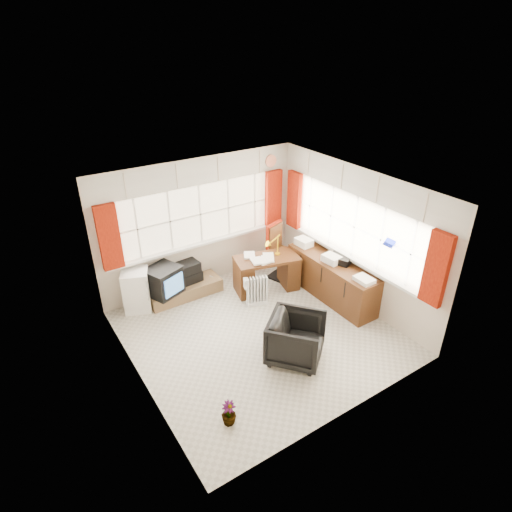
{
  "coord_description": "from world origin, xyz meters",
  "views": [
    {
      "loc": [
        -3.15,
        -4.7,
        4.5
      ],
      "look_at": [
        0.3,
        0.55,
        1.13
      ],
      "focal_mm": 30.0,
      "sensor_mm": 36.0,
      "label": 1
    }
  ],
  "objects_px": {
    "tv_bench": "(185,290)",
    "mini_fridge": "(137,290)",
    "desk": "(267,272)",
    "radiator": "(257,293)",
    "desk_lamp": "(278,240)",
    "task_chair": "(278,249)",
    "credenza": "(331,279)",
    "office_chair": "(296,339)",
    "crt_tv": "(164,281)"
  },
  "relations": [
    {
      "from": "office_chair",
      "to": "radiator",
      "type": "height_order",
      "value": "office_chair"
    },
    {
      "from": "radiator",
      "to": "tv_bench",
      "type": "xyz_separation_m",
      "value": [
        -0.99,
        0.98,
        -0.11
      ]
    },
    {
      "from": "task_chair",
      "to": "tv_bench",
      "type": "relative_size",
      "value": 0.81
    },
    {
      "from": "office_chair",
      "to": "task_chair",
      "type": "bearing_deg",
      "value": 20.88
    },
    {
      "from": "desk_lamp",
      "to": "credenza",
      "type": "xyz_separation_m",
      "value": [
        0.6,
        -0.87,
        -0.6
      ]
    },
    {
      "from": "desk",
      "to": "credenza",
      "type": "distance_m",
      "value": 1.21
    },
    {
      "from": "office_chair",
      "to": "tv_bench",
      "type": "height_order",
      "value": "office_chair"
    },
    {
      "from": "mini_fridge",
      "to": "radiator",
      "type": "bearing_deg",
      "value": -29.77
    },
    {
      "from": "radiator",
      "to": "crt_tv",
      "type": "height_order",
      "value": "crt_tv"
    },
    {
      "from": "desk_lamp",
      "to": "tv_bench",
      "type": "xyz_separation_m",
      "value": [
        -1.68,
        0.65,
        -0.86
      ]
    },
    {
      "from": "desk",
      "to": "radiator",
      "type": "relative_size",
      "value": 2.3
    },
    {
      "from": "task_chair",
      "to": "credenza",
      "type": "relative_size",
      "value": 0.57
    },
    {
      "from": "task_chair",
      "to": "crt_tv",
      "type": "xyz_separation_m",
      "value": [
        -2.32,
        0.27,
        -0.1
      ]
    },
    {
      "from": "desk",
      "to": "credenza",
      "type": "bearing_deg",
      "value": -45.69
    },
    {
      "from": "crt_tv",
      "to": "mini_fridge",
      "type": "xyz_separation_m",
      "value": [
        -0.46,
        0.15,
        -0.12
      ]
    },
    {
      "from": "tv_bench",
      "to": "crt_tv",
      "type": "bearing_deg",
      "value": -169.82
    },
    {
      "from": "task_chair",
      "to": "radiator",
      "type": "bearing_deg",
      "value": -145.29
    },
    {
      "from": "radiator",
      "to": "tv_bench",
      "type": "relative_size",
      "value": 0.41
    },
    {
      "from": "desk",
      "to": "radiator",
      "type": "xyz_separation_m",
      "value": [
        -0.44,
        -0.33,
        -0.15
      ]
    },
    {
      "from": "credenza",
      "to": "crt_tv",
      "type": "height_order",
      "value": "credenza"
    },
    {
      "from": "desk",
      "to": "mini_fridge",
      "type": "bearing_deg",
      "value": 162.35
    },
    {
      "from": "radiator",
      "to": "mini_fridge",
      "type": "height_order",
      "value": "mini_fridge"
    },
    {
      "from": "desk_lamp",
      "to": "crt_tv",
      "type": "xyz_separation_m",
      "value": [
        -2.08,
        0.58,
        -0.48
      ]
    },
    {
      "from": "task_chair",
      "to": "mini_fridge",
      "type": "relative_size",
      "value": 1.48
    },
    {
      "from": "office_chair",
      "to": "crt_tv",
      "type": "bearing_deg",
      "value": 74.5
    },
    {
      "from": "desk",
      "to": "desk_lamp",
      "type": "xyz_separation_m",
      "value": [
        0.25,
        0.0,
        0.6
      ]
    },
    {
      "from": "desk_lamp",
      "to": "radiator",
      "type": "height_order",
      "value": "desk_lamp"
    },
    {
      "from": "desk_lamp",
      "to": "task_chair",
      "type": "bearing_deg",
      "value": 52.03
    },
    {
      "from": "tv_bench",
      "to": "mini_fridge",
      "type": "height_order",
      "value": "mini_fridge"
    },
    {
      "from": "desk_lamp",
      "to": "tv_bench",
      "type": "height_order",
      "value": "desk_lamp"
    },
    {
      "from": "credenza",
      "to": "office_chair",
      "type": "bearing_deg",
      "value": -148.04
    },
    {
      "from": "radiator",
      "to": "mini_fridge",
      "type": "xyz_separation_m",
      "value": [
        -1.86,
        1.06,
        0.15
      ]
    },
    {
      "from": "credenza",
      "to": "mini_fridge",
      "type": "height_order",
      "value": "credenza"
    },
    {
      "from": "tv_bench",
      "to": "crt_tv",
      "type": "distance_m",
      "value": 0.56
    },
    {
      "from": "credenza",
      "to": "crt_tv",
      "type": "relative_size",
      "value": 2.82
    },
    {
      "from": "task_chair",
      "to": "credenza",
      "type": "height_order",
      "value": "task_chair"
    },
    {
      "from": "credenza",
      "to": "tv_bench",
      "type": "height_order",
      "value": "credenza"
    },
    {
      "from": "crt_tv",
      "to": "desk",
      "type": "bearing_deg",
      "value": -17.46
    },
    {
      "from": "desk_lamp",
      "to": "desk",
      "type": "bearing_deg",
      "value": -179.39
    },
    {
      "from": "desk",
      "to": "crt_tv",
      "type": "distance_m",
      "value": 1.93
    },
    {
      "from": "desk",
      "to": "credenza",
      "type": "relative_size",
      "value": 0.65
    },
    {
      "from": "task_chair",
      "to": "office_chair",
      "type": "height_order",
      "value": "task_chair"
    },
    {
      "from": "office_chair",
      "to": "radiator",
      "type": "xyz_separation_m",
      "value": [
        0.31,
        1.53,
        -0.14
      ]
    },
    {
      "from": "desk",
      "to": "desk_lamp",
      "type": "distance_m",
      "value": 0.65
    },
    {
      "from": "desk_lamp",
      "to": "credenza",
      "type": "height_order",
      "value": "desk_lamp"
    },
    {
      "from": "credenza",
      "to": "tv_bench",
      "type": "distance_m",
      "value": 2.75
    },
    {
      "from": "tv_bench",
      "to": "mini_fridge",
      "type": "xyz_separation_m",
      "value": [
        -0.87,
        0.08,
        0.26
      ]
    },
    {
      "from": "desk",
      "to": "radiator",
      "type": "distance_m",
      "value": 0.57
    },
    {
      "from": "task_chair",
      "to": "crt_tv",
      "type": "relative_size",
      "value": 1.6
    },
    {
      "from": "crt_tv",
      "to": "credenza",
      "type": "bearing_deg",
      "value": -28.31
    }
  ]
}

